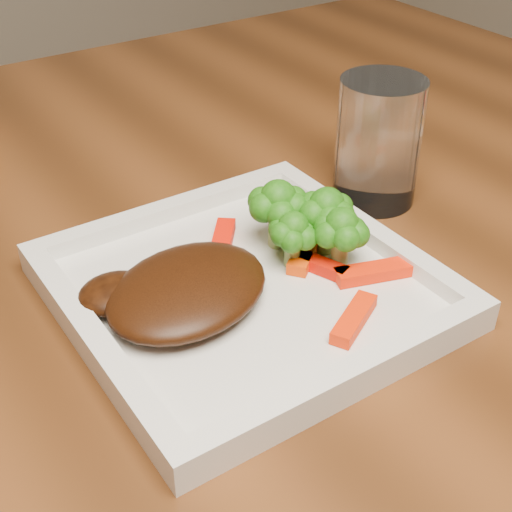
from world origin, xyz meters
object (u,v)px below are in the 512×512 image
plate (245,292)px  steak (187,290)px  dining_table (94,491)px  drinking_glass (378,142)px

plate → steak: bearing=176.1°
dining_table → plate: (0.10, -0.19, 0.38)m
steak → drinking_glass: 0.25m
dining_table → drinking_glass: drinking_glass is taller
dining_table → drinking_glass: (0.29, -0.12, 0.44)m
steak → drinking_glass: bearing=14.5°
steak → plate: bearing=-3.9°
plate → steak: 0.05m
steak → drinking_glass: size_ratio=1.11×
plate → steak: (-0.05, 0.00, 0.02)m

